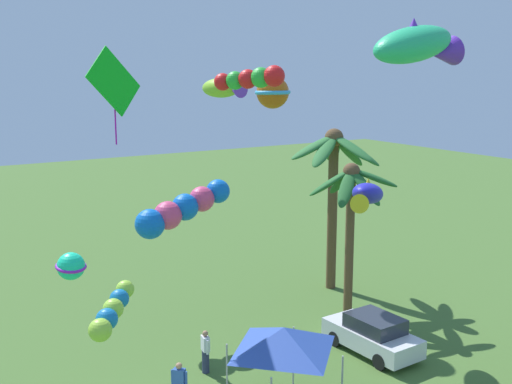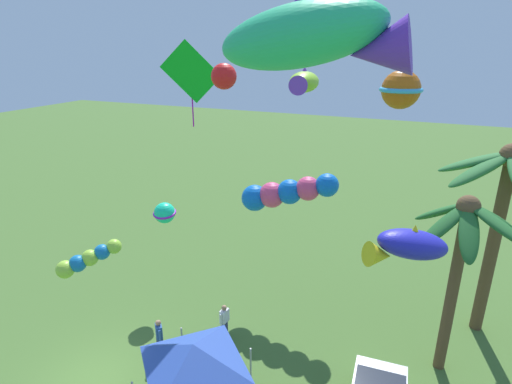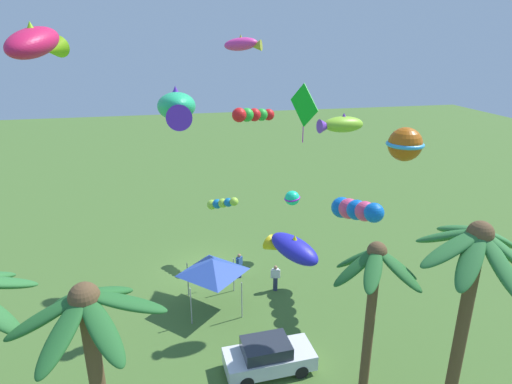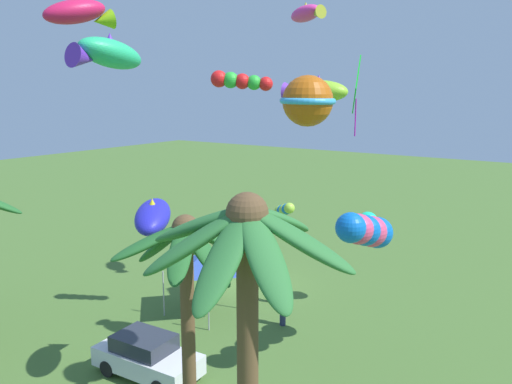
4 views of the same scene
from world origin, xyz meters
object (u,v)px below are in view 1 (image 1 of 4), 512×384
Objects in this scene: palm_tree_2 at (334,165)px; kite_tube_8 at (112,311)px; spectator_0 at (205,351)px; kite_diamond_1 at (114,83)px; kite_tube_5 at (251,79)px; kite_fish_4 at (417,45)px; parked_car_0 at (373,334)px; kite_fish_2 at (223,88)px; kite_ball_10 at (273,92)px; kite_fish_9 at (367,195)px; palm_tree_0 at (351,199)px; festival_tent at (284,339)px; kite_ball_6 at (71,266)px; kite_tube_0 at (181,209)px.

palm_tree_2 is 15.52m from kite_tube_8.
kite_diamond_1 is (-2.08, -2.24, 9.41)m from spectator_0.
kite_fish_4 is at bearing 44.26° from kite_tube_5.
kite_tube_5 is at bearing 100.44° from kite_tube_8.
parked_car_0 is at bearing 64.67° from kite_diamond_1.
kite_fish_2 is (-2.47, 2.17, 9.18)m from spectator_0.
kite_fish_4 is 1.68× the size of kite_ball_10.
kite_diamond_1 reaches higher than kite_fish_9.
palm_tree_2 reaches higher than palm_tree_0.
kite_ball_10 reaches higher than palm_tree_0.
festival_tent is 1.28× the size of kite_tube_5.
kite_diamond_1 reaches higher than kite_ball_10.
spectator_0 is 1.25× the size of kite_ball_6.
festival_tent is 8.16m from kite_tube_0.
palm_tree_2 is (-2.99, 1.39, 1.00)m from palm_tree_0.
kite_fish_4 is (7.21, 6.75, 1.15)m from kite_diamond_1.
parked_car_0 is 11.23m from kite_fish_4.
kite_fish_2 is at bearing 35.22° from kite_tube_0.
kite_tube_0 is at bearing 111.28° from kite_ball_6.
spectator_0 is (4.72, -9.42, -5.35)m from palm_tree_2.
kite_tube_5 is at bearing -85.20° from kite_fish_9.
kite_fish_2 reaches higher than kite_fish_9.
parked_car_0 is 1.39× the size of festival_tent.
kite_tube_5 is at bearing 33.11° from spectator_0.
festival_tent is at bearing 13.38° from spectator_0.
kite_tube_5 is at bearing -53.44° from palm_tree_2.
kite_diamond_1 reaches higher than kite_tube_5.
kite_tube_8 is (4.55, -1.93, -6.21)m from kite_diamond_1.
kite_tube_5 is at bearing -0.43° from kite_tube_0.
kite_ball_6 is (-0.03, -1.78, -6.15)m from kite_diamond_1.
parked_car_0 is 10.98m from kite_fish_2.
kite_ball_10 is at bearing 88.41° from kite_tube_0.
kite_tube_5 reaches higher than kite_ball_6.
palm_tree_2 is 3.34× the size of kite_fish_2.
kite_tube_0 is (-4.07, 1.04, 4.29)m from spectator_0.
kite_tube_5 is at bearing 54.10° from kite_ball_6.
kite_fish_2 reaches higher than spectator_0.
kite_ball_10 is (-5.85, -0.78, 8.97)m from parked_car_0.
kite_ball_10 is (-5.02, -1.00, 3.70)m from kite_fish_9.
kite_fish_4 is (6.87, -3.52, 6.21)m from palm_tree_0.
spectator_0 is 11.13m from kite_ball_10.
parked_car_0 is 13.28m from kite_diamond_1.
kite_tube_5 is 1.14× the size of kite_ball_10.
kite_ball_6 is (-3.63, -5.01, -6.31)m from kite_tube_5.
kite_tube_8 is at bearing -52.02° from kite_fish_2.
kite_tube_5 is at bearing -135.74° from kite_fish_4.
palm_tree_2 is at bearing 101.03° from kite_ball_6.
kite_tube_5 is at bearing 176.60° from festival_tent.
kite_tube_0 is 5.27m from kite_fish_2.
spectator_0 is at bearing -107.15° from parked_car_0.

